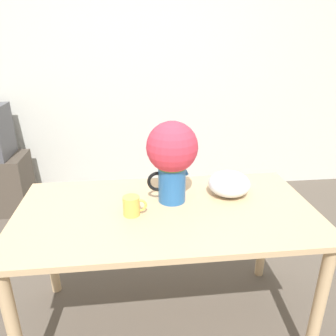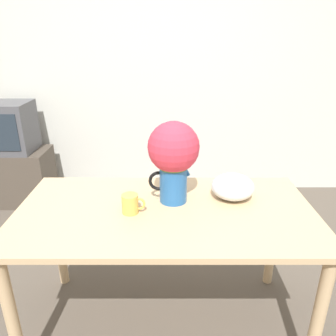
{
  "view_description": "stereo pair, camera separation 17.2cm",
  "coord_description": "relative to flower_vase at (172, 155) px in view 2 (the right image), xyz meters",
  "views": [
    {
      "loc": [
        -0.07,
        -1.33,
        1.62
      ],
      "look_at": [
        0.1,
        0.26,
        0.97
      ],
      "focal_mm": 35.0,
      "sensor_mm": 36.0,
      "label": 1
    },
    {
      "loc": [
        0.1,
        -1.34,
        1.62
      ],
      "look_at": [
        0.1,
        0.26,
        0.97
      ],
      "focal_mm": 35.0,
      "sensor_mm": 36.0,
      "label": 2
    }
  ],
  "objects": [
    {
      "name": "tv_stand",
      "position": [
        -1.54,
        1.47,
        -0.76
      ],
      "size": [
        0.62,
        0.42,
        0.56
      ],
      "color": "#4C4238",
      "rests_on": "ground_plane"
    },
    {
      "name": "wall_back",
      "position": [
        -0.13,
        1.82,
        0.26
      ],
      "size": [
        8.0,
        0.05,
        2.6
      ],
      "color": "silver",
      "rests_on": "ground_plane"
    },
    {
      "name": "coffee_mug",
      "position": [
        -0.22,
        -0.13,
        -0.22
      ],
      "size": [
        0.12,
        0.08,
        0.1
      ],
      "color": "gold",
      "rests_on": "table"
    },
    {
      "name": "table",
      "position": [
        -0.04,
        -0.1,
        -0.37
      ],
      "size": [
        1.56,
        0.82,
        0.78
      ],
      "color": "tan",
      "rests_on": "ground_plane"
    },
    {
      "name": "white_bowl",
      "position": [
        0.33,
        0.03,
        -0.2
      ],
      "size": [
        0.24,
        0.24,
        0.14
      ],
      "color": "silver",
      "rests_on": "table"
    },
    {
      "name": "tv_set",
      "position": [
        -1.54,
        1.47,
        -0.25
      ],
      "size": [
        0.4,
        0.41,
        0.48
      ],
      "color": "#4C4C51",
      "rests_on": "tv_stand"
    },
    {
      "name": "flower_vase",
      "position": [
        0.0,
        0.0,
        0.0
      ],
      "size": [
        0.27,
        0.27,
        0.44
      ],
      "color": "#235B9E",
      "rests_on": "table"
    }
  ]
}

